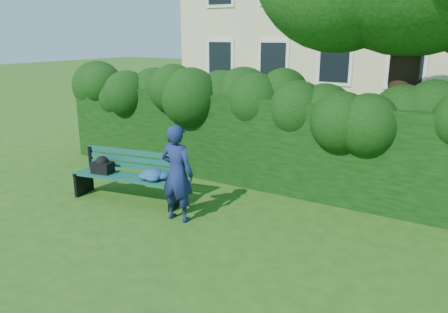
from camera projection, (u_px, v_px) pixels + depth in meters
The scene contains 4 objects.
ground at pixel (205, 220), 7.24m from camera, with size 80.00×80.00×0.00m, color #235A16.
hedge at pixel (266, 141), 8.80m from camera, with size 10.00×1.00×1.80m.
park_bench at pixel (131, 174), 8.00m from camera, with size 2.14×0.93×0.89m.
man_reading at pixel (177, 173), 7.05m from camera, with size 0.59×0.38×1.61m, color navy.
Camera 1 is at (3.80, -5.51, 2.97)m, focal length 35.00 mm.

